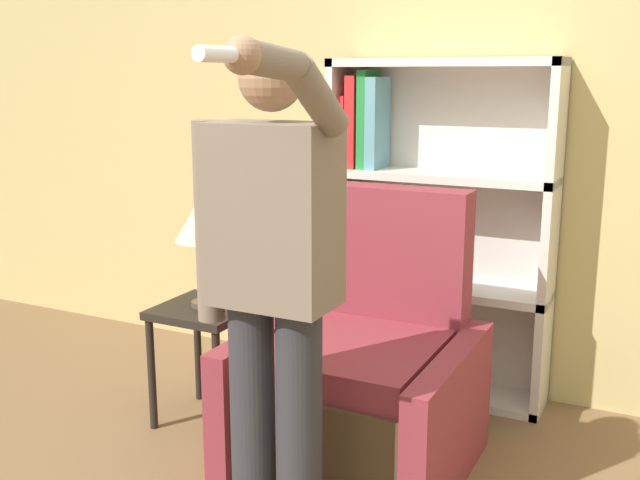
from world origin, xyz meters
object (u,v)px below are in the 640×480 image
(armchair, at_px, (362,381))
(side_table, at_px, (206,328))
(bookcase, at_px, (418,229))
(table_lamp, at_px, (202,222))
(person_standing, at_px, (271,284))

(armchair, distance_m, side_table, 0.80)
(bookcase, relative_size, side_table, 2.98)
(side_table, distance_m, table_lamp, 0.50)
(side_table, bearing_deg, person_standing, -43.20)
(bookcase, bearing_deg, person_standing, -88.19)
(armchair, bearing_deg, person_standing, -90.67)
(person_standing, xyz_separation_m, side_table, (-0.78, 0.74, -0.50))
(bookcase, relative_size, person_standing, 0.99)
(armchair, xyz_separation_m, side_table, (-0.79, 0.01, 0.10))
(table_lamp, bearing_deg, person_standing, -43.20)
(bookcase, xyz_separation_m, person_standing, (0.05, -1.55, 0.11))
(bookcase, xyz_separation_m, side_table, (-0.74, -0.81, -0.38))
(side_table, bearing_deg, bookcase, 47.77)
(side_table, xyz_separation_m, table_lamp, (0.00, -0.00, 0.50))
(armchair, bearing_deg, side_table, 178.98)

